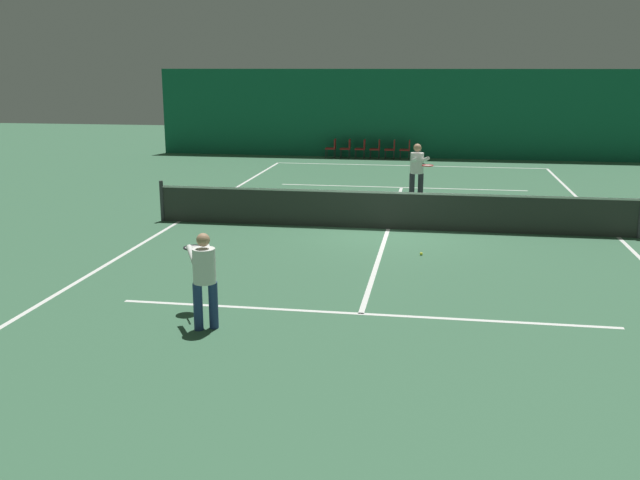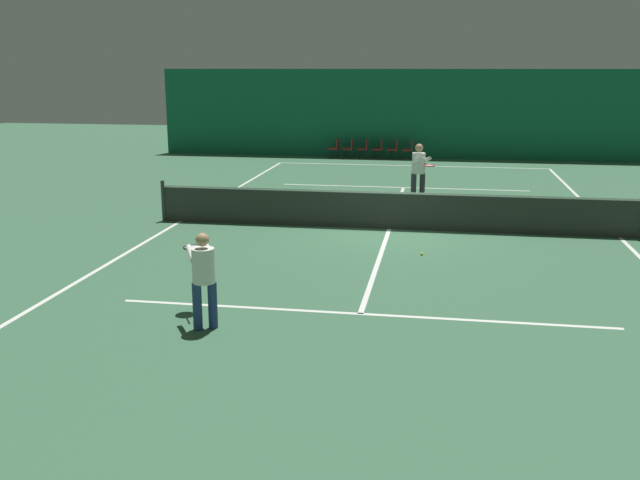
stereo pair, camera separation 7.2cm
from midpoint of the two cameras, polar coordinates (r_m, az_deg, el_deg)
ground_plane at (r=17.97m, az=5.68°, el=0.88°), size 60.00×60.00×0.00m
backdrop_curtain at (r=32.10m, az=7.67°, el=9.96°), size 23.00×0.12×3.87m
court_line_baseline_far at (r=29.67m, az=7.35°, el=5.92°), size 11.00×0.10×0.00m
court_line_service_far at (r=24.24m, az=6.78°, el=4.19°), size 8.25×0.10×0.00m
court_line_service_near at (r=11.83m, az=3.42°, el=-5.92°), size 8.25×0.10×0.00m
court_line_sideline_left at (r=19.13m, az=-10.99°, el=1.49°), size 0.10×23.80×0.00m
court_line_sideline_right at (r=18.44m, az=22.98°, el=0.18°), size 0.10×23.80×0.00m
court_line_centre at (r=17.96m, az=5.68°, el=0.88°), size 0.10×12.80×0.00m
tennis_net at (r=17.86m, az=5.72°, el=2.47°), size 12.00×0.10×1.07m
player_near at (r=11.08m, az=-9.14°, el=-2.60°), size 0.92×1.29×1.53m
player_far at (r=21.60m, az=8.01°, el=5.71°), size 0.79×1.42×1.74m
courtside_chair_0 at (r=31.99m, az=1.25°, el=7.46°), size 0.44×0.44×0.84m
courtside_chair_1 at (r=31.90m, az=2.43°, el=7.43°), size 0.44×0.44×0.84m
courtside_chair_2 at (r=31.83m, az=3.62°, el=7.40°), size 0.44×0.44×0.84m
courtside_chair_3 at (r=31.77m, az=4.81°, el=7.37°), size 0.44×0.44×0.84m
courtside_chair_4 at (r=31.72m, az=6.01°, el=7.33°), size 0.44×0.44×0.84m
courtside_chair_5 at (r=31.68m, az=7.20°, el=7.29°), size 0.44×0.44×0.84m
tennis_ball at (r=15.54m, az=8.28°, el=-1.11°), size 0.07×0.07×0.07m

